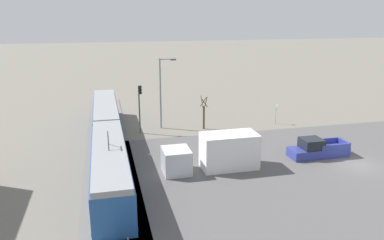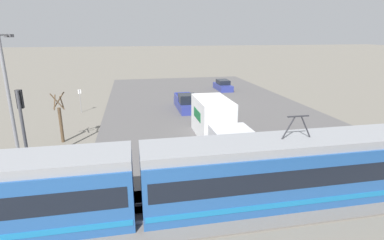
{
  "view_description": "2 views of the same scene",
  "coord_description": "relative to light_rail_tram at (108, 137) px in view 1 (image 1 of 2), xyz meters",
  "views": [
    {
      "loc": [
        -26.82,
        21.52,
        13.05
      ],
      "look_at": [
        6.19,
        13.49,
        3.39
      ],
      "focal_mm": 35.0,
      "sensor_mm": 36.0,
      "label": 1
    },
    {
      "loc": [
        8.23,
        33.76,
        8.24
      ],
      "look_at": [
        3.79,
        11.65,
        1.62
      ],
      "focal_mm": 28.0,
      "sensor_mm": 36.0,
      "label": 2
    }
  ],
  "objects": [
    {
      "name": "box_truck",
      "position": [
        -6.27,
        -9.04,
        -0.15
      ],
      "size": [
        2.56,
        8.23,
        3.07
      ],
      "color": "silver",
      "rests_on": "ground"
    },
    {
      "name": "street_tree",
      "position": [
        5.53,
        -11.14,
        0.14
      ],
      "size": [
        0.94,
        0.79,
        3.94
      ],
      "color": "brown",
      "rests_on": "ground"
    },
    {
      "name": "traffic_light_pole",
      "position": [
        5.61,
        -3.76,
        1.88
      ],
      "size": [
        0.28,
        0.47,
        5.47
      ],
      "color": "#47474C",
      "rests_on": "ground"
    },
    {
      "name": "rail_bed",
      "position": [
        -8.27,
        0.0,
        -1.6
      ],
      "size": [
        64.16,
        4.4,
        0.22
      ],
      "color": "slate",
      "rests_on": "ground"
    },
    {
      "name": "ground_plane",
      "position": [
        -8.27,
        -21.36,
        -1.65
      ],
      "size": [
        320.0,
        320.0,
        0.0
      ],
      "primitive_type": "plane",
      "color": "slate"
    },
    {
      "name": "road_surface",
      "position": [
        -8.27,
        -21.36,
        -1.61
      ],
      "size": [
        22.62,
        42.6,
        0.08
      ],
      "color": "#565454",
      "rests_on": "ground"
    },
    {
      "name": "no_parking_sign",
      "position": [
        5.47,
        -20.3,
        -0.15
      ],
      "size": [
        0.32,
        0.08,
        2.48
      ],
      "color": "gray",
      "rests_on": "ground"
    },
    {
      "name": "pickup_truck",
      "position": [
        -5.73,
        -19.11,
        -0.89
      ],
      "size": [
        1.97,
        5.6,
        1.8
      ],
      "color": "navy",
      "rests_on": "ground"
    },
    {
      "name": "street_lamp_near_crossing",
      "position": [
        7.02,
        -6.52,
        3.09
      ],
      "size": [
        0.36,
        1.95,
        8.23
      ],
      "color": "gray",
      "rests_on": "ground"
    },
    {
      "name": "light_rail_tram",
      "position": [
        0.0,
        0.0,
        0.0
      ],
      "size": [
        30.37,
        2.74,
        4.37
      ],
      "color": "#235193",
      "rests_on": "ground"
    }
  ]
}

